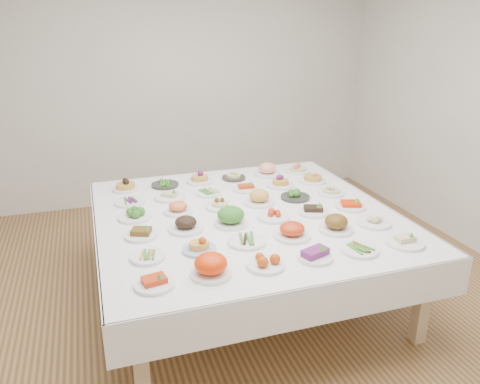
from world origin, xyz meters
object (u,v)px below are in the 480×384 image
object	(u,v)px
dish_0	(154,280)
dish_18	(134,213)
display_table	(246,220)
dish_35	(298,166)

from	to	relation	value
dish_0	dish_18	bearing A→B (deg)	90.01
display_table	dish_18	distance (m)	0.89
display_table	dish_35	bearing A→B (deg)	45.14
dish_18	dish_35	distance (m)	1.86
dish_0	dish_35	size ratio (longest dim) A/B	0.98
display_table	dish_0	xyz separation A→B (m)	(-0.87, -0.87, 0.10)
display_table	dish_35	size ratio (longest dim) A/B	9.71
dish_35	display_table	bearing A→B (deg)	-134.86
dish_0	dish_35	world-z (taller)	dish_35
dish_0	dish_35	xyz separation A→B (m)	(1.72, 1.74, 0.03)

